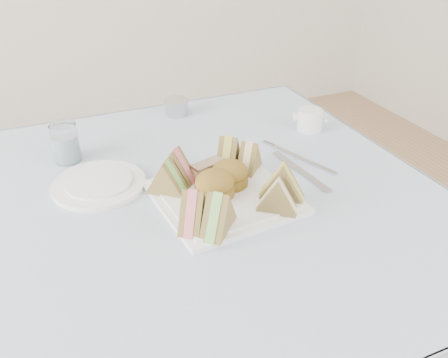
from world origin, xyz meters
name	(u,v)px	position (x,y,z in m)	size (l,w,h in m)	color
table	(200,321)	(0.00, 0.00, 0.37)	(0.90, 0.90, 0.74)	brown
tablecloth	(195,197)	(0.00, 0.00, 0.74)	(1.02, 1.02, 0.01)	silver
serving_plate	(224,197)	(0.05, -0.04, 0.75)	(0.27, 0.27, 0.01)	white
sandwich_fl_a	(194,207)	(-0.04, -0.11, 0.80)	(0.09, 0.04, 0.08)	olive
sandwich_fl_b	(218,211)	(-0.01, -0.14, 0.80)	(0.09, 0.04, 0.08)	olive
sandwich_fr_a	(282,181)	(0.15, -0.09, 0.80)	(0.09, 0.04, 0.08)	olive
sandwich_fr_b	(277,195)	(0.12, -0.13, 0.79)	(0.08, 0.04, 0.07)	olive
sandwich_bl_a	(167,176)	(-0.05, 0.02, 0.80)	(0.09, 0.04, 0.08)	olive
sandwich_bl_b	(176,165)	(-0.02, 0.05, 0.80)	(0.09, 0.04, 0.08)	olive
sandwich_br_a	(249,156)	(0.14, 0.03, 0.79)	(0.08, 0.04, 0.07)	olive
sandwich_br_b	(229,152)	(0.11, 0.06, 0.80)	(0.09, 0.04, 0.08)	olive
scone_left	(215,185)	(0.03, -0.04, 0.79)	(0.08, 0.08, 0.05)	#A47B2C
scone_right	(230,174)	(0.08, -0.01, 0.78)	(0.08, 0.08, 0.05)	#A47B2C
pastry_slice	(208,169)	(0.05, 0.04, 0.78)	(0.08, 0.03, 0.04)	tan
side_plate	(99,184)	(-0.18, 0.12, 0.75)	(0.20, 0.20, 0.01)	white
water_glass	(65,143)	(-0.22, 0.26, 0.79)	(0.06, 0.06, 0.09)	white
tea_strainer	(176,108)	(0.10, 0.42, 0.77)	(0.07, 0.07, 0.04)	#B6B7BB
knife	(300,171)	(0.26, 0.00, 0.75)	(0.02, 0.21, 0.00)	#B6B7BB
fork	(303,159)	(0.29, 0.04, 0.75)	(0.01, 0.19, 0.00)	#B6B7BB
creamer_jug	(310,120)	(0.40, 0.18, 0.77)	(0.06, 0.06, 0.06)	white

